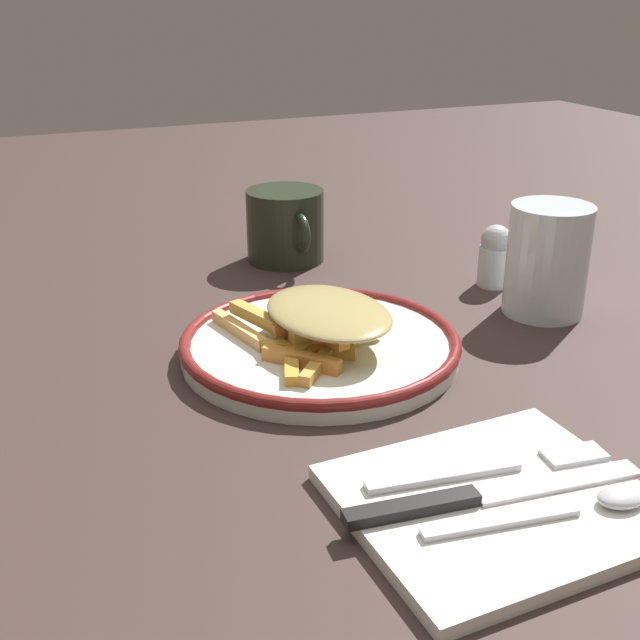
{
  "coord_description": "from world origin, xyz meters",
  "views": [
    {
      "loc": [
        0.61,
        -0.26,
        0.32
      ],
      "look_at": [
        0.0,
        0.0,
        0.04
      ],
      "focal_mm": 44.92,
      "sensor_mm": 36.0,
      "label": 1
    }
  ],
  "objects_px": {
    "fries_heap": "(321,321)",
    "salt_shaker": "(495,256)",
    "water_glass": "(547,260)",
    "knife": "(471,497)",
    "spoon": "(574,507)",
    "napkin": "(496,503)",
    "plate": "(320,345)",
    "coffee_mug": "(286,226)",
    "fork": "(490,468)"
  },
  "relations": [
    {
      "from": "fries_heap",
      "to": "salt_shaker",
      "type": "height_order",
      "value": "salt_shaker"
    },
    {
      "from": "water_glass",
      "to": "salt_shaker",
      "type": "xyz_separation_m",
      "value": [
        -0.09,
        -0.0,
        -0.02
      ]
    },
    {
      "from": "fries_heap",
      "to": "water_glass",
      "type": "bearing_deg",
      "value": 92.94
    },
    {
      "from": "knife",
      "to": "spoon",
      "type": "relative_size",
      "value": 1.38
    },
    {
      "from": "napkin",
      "to": "salt_shaker",
      "type": "bearing_deg",
      "value": 146.16
    },
    {
      "from": "fries_heap",
      "to": "spoon",
      "type": "height_order",
      "value": "fries_heap"
    },
    {
      "from": "knife",
      "to": "salt_shaker",
      "type": "bearing_deg",
      "value": 143.95
    },
    {
      "from": "fries_heap",
      "to": "spoon",
      "type": "relative_size",
      "value": 1.1
    },
    {
      "from": "knife",
      "to": "spoon",
      "type": "xyz_separation_m",
      "value": [
        0.03,
        0.05,
        0.0
      ]
    },
    {
      "from": "napkin",
      "to": "knife",
      "type": "relative_size",
      "value": 0.92
    },
    {
      "from": "plate",
      "to": "salt_shaker",
      "type": "relative_size",
      "value": 3.64
    },
    {
      "from": "knife",
      "to": "water_glass",
      "type": "bearing_deg",
      "value": 135.73
    },
    {
      "from": "fries_heap",
      "to": "water_glass",
      "type": "height_order",
      "value": "water_glass"
    },
    {
      "from": "spoon",
      "to": "coffee_mug",
      "type": "height_order",
      "value": "coffee_mug"
    },
    {
      "from": "coffee_mug",
      "to": "knife",
      "type": "bearing_deg",
      "value": -7.79
    },
    {
      "from": "coffee_mug",
      "to": "fork",
      "type": "bearing_deg",
      "value": -4.69
    },
    {
      "from": "napkin",
      "to": "fork",
      "type": "distance_m",
      "value": 0.03
    },
    {
      "from": "plate",
      "to": "fork",
      "type": "relative_size",
      "value": 1.45
    },
    {
      "from": "fork",
      "to": "knife",
      "type": "height_order",
      "value": "knife"
    },
    {
      "from": "fries_heap",
      "to": "spoon",
      "type": "distance_m",
      "value": 0.29
    },
    {
      "from": "fork",
      "to": "salt_shaker",
      "type": "distance_m",
      "value": 0.4
    },
    {
      "from": "fries_heap",
      "to": "napkin",
      "type": "height_order",
      "value": "fries_heap"
    },
    {
      "from": "napkin",
      "to": "water_glass",
      "type": "xyz_separation_m",
      "value": [
        -0.27,
        0.24,
        0.05
      ]
    },
    {
      "from": "plate",
      "to": "knife",
      "type": "relative_size",
      "value": 1.22
    },
    {
      "from": "napkin",
      "to": "spoon",
      "type": "height_order",
      "value": "spoon"
    },
    {
      "from": "knife",
      "to": "salt_shaker",
      "type": "relative_size",
      "value": 2.98
    },
    {
      "from": "napkin",
      "to": "water_glass",
      "type": "bearing_deg",
      "value": 138.11
    },
    {
      "from": "coffee_mug",
      "to": "fries_heap",
      "type": "bearing_deg",
      "value": -14.28
    },
    {
      "from": "fork",
      "to": "water_glass",
      "type": "xyz_separation_m",
      "value": [
        -0.24,
        0.23,
        0.04
      ]
    },
    {
      "from": "fries_heap",
      "to": "fork",
      "type": "relative_size",
      "value": 0.95
    },
    {
      "from": "water_glass",
      "to": "plate",
      "type": "bearing_deg",
      "value": -88.28
    },
    {
      "from": "knife",
      "to": "spoon",
      "type": "distance_m",
      "value": 0.06
    },
    {
      "from": "fries_heap",
      "to": "knife",
      "type": "bearing_deg",
      "value": -0.47
    },
    {
      "from": "plate",
      "to": "fries_heap",
      "type": "distance_m",
      "value": 0.03
    },
    {
      "from": "knife",
      "to": "plate",
      "type": "bearing_deg",
      "value": 179.22
    },
    {
      "from": "napkin",
      "to": "knife",
      "type": "bearing_deg",
      "value": -95.92
    },
    {
      "from": "napkin",
      "to": "fries_heap",
      "type": "bearing_deg",
      "value": -176.22
    },
    {
      "from": "water_glass",
      "to": "salt_shaker",
      "type": "bearing_deg",
      "value": -178.72
    },
    {
      "from": "spoon",
      "to": "salt_shaker",
      "type": "distance_m",
      "value": 0.44
    },
    {
      "from": "spoon",
      "to": "water_glass",
      "type": "xyz_separation_m",
      "value": [
        -0.3,
        0.2,
        0.04
      ]
    },
    {
      "from": "fries_heap",
      "to": "spoon",
      "type": "xyz_separation_m",
      "value": [
        0.29,
        0.05,
        -0.02
      ]
    },
    {
      "from": "spoon",
      "to": "water_glass",
      "type": "height_order",
      "value": "water_glass"
    },
    {
      "from": "napkin",
      "to": "fork",
      "type": "relative_size",
      "value": 1.1
    },
    {
      "from": "knife",
      "to": "salt_shaker",
      "type": "distance_m",
      "value": 0.44
    },
    {
      "from": "plate",
      "to": "napkin",
      "type": "relative_size",
      "value": 1.33
    },
    {
      "from": "knife",
      "to": "napkin",
      "type": "bearing_deg",
      "value": 84.08
    },
    {
      "from": "fries_heap",
      "to": "knife",
      "type": "height_order",
      "value": "fries_heap"
    },
    {
      "from": "fries_heap",
      "to": "water_glass",
      "type": "distance_m",
      "value": 0.26
    },
    {
      "from": "plate",
      "to": "fork",
      "type": "height_order",
      "value": "plate"
    },
    {
      "from": "plate",
      "to": "coffee_mug",
      "type": "bearing_deg",
      "value": 165.73
    }
  ]
}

